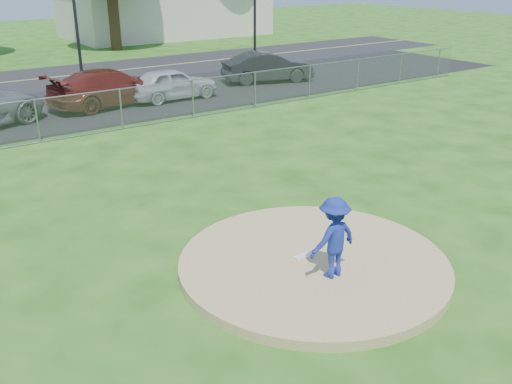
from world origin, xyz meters
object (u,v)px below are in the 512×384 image
Objects in this scene: commercial_building at (165,9)px; parked_car_charcoal at (268,67)px; parked_car_darkred at (110,87)px; pitcher at (334,238)px; parked_car_pearl at (172,84)px; traffic_signal_right at (258,5)px.

parked_car_charcoal is (-5.21, -21.73, -1.39)m from commercial_building.
parked_car_darkred is at bearing 109.37° from parked_car_charcoal.
pitcher reaches higher than parked_car_charcoal.
parked_car_pearl is 0.90× the size of parked_car_charcoal.
pitcher is (-14.36, -22.66, -2.37)m from traffic_signal_right.
traffic_signal_right is at bearing -55.72° from parked_car_pearl.
traffic_signal_right is 3.54× the size of pitcher.
parked_car_darkred is (-12.10, -6.12, -2.57)m from traffic_signal_right.
traffic_signal_right is at bearing -96.29° from commercial_building.
parked_car_darkred is at bearing -153.16° from traffic_signal_right.
traffic_signal_right is 1.04× the size of parked_car_darkred.
parked_car_darkred reaches higher than parked_car_pearl.
parked_car_pearl is at bearing -144.92° from traffic_signal_right.
pitcher is 20.15m from parked_car_charcoal.
parked_car_darkred is at bearing 79.38° from parked_car_pearl.
traffic_signal_right is 11.77m from parked_car_pearl.
parked_car_pearl is (-11.15, -22.59, -1.45)m from commercial_building.
commercial_building reaches higher than pitcher.
commercial_building is 25.24m from parked_car_pearl.
traffic_signal_right is 7.17m from parked_car_charcoal.
traffic_signal_right reaches higher than commercial_building.
traffic_signal_right is 26.93m from pitcher.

